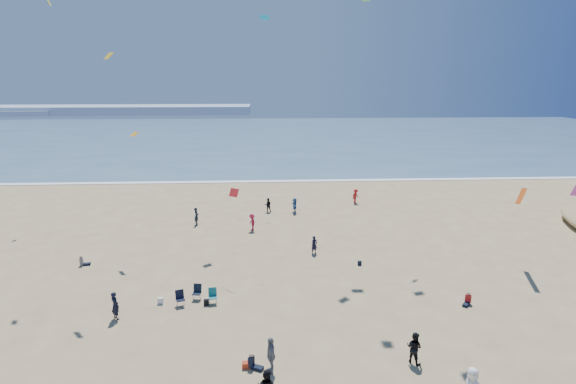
{
  "coord_description": "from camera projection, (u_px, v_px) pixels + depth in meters",
  "views": [
    {
      "loc": [
        0.75,
        -15.78,
        13.95
      ],
      "look_at": [
        2.0,
        8.0,
        7.9
      ],
      "focal_mm": 28.0,
      "sensor_mm": 36.0,
      "label": 1
    }
  ],
  "objects": [
    {
      "name": "headland_far",
      "position": [
        113.0,
        110.0,
        179.76
      ],
      "size": [
        110.0,
        20.0,
        3.2
      ],
      "primitive_type": "cube",
      "color": "#7A8EA8",
      "rests_on": "ground"
    },
    {
      "name": "standing_flyers",
      "position": [
        297.0,
        276.0,
        30.59
      ],
      "size": [
        28.31,
        38.94,
        1.94
      ],
      "color": "#314C88",
      "rests_on": "ground"
    },
    {
      "name": "black_backpack",
      "position": [
        206.0,
        302.0,
        28.37
      ],
      "size": [
        0.3,
        0.22,
        0.38
      ],
      "primitive_type": "cube",
      "color": "black",
      "rests_on": "ground"
    },
    {
      "name": "ocean",
      "position": [
        261.0,
        136.0,
        110.61
      ],
      "size": [
        220.0,
        100.0,
        0.06
      ],
      "primitive_type": "cube",
      "color": "#476B84",
      "rests_on": "ground"
    },
    {
      "name": "headland_near",
      "position": [
        3.0,
        113.0,
        173.03
      ],
      "size": [
        40.0,
        14.0,
        2.0
      ],
      "primitive_type": "cube",
      "color": "#7A8EA8",
      "rests_on": "ground"
    },
    {
      "name": "kites_aloft",
      "position": [
        417.0,
        69.0,
        28.41
      ],
      "size": [
        48.0,
        46.65,
        25.28
      ],
      "color": "green",
      "rests_on": "ground"
    },
    {
      "name": "white_tote",
      "position": [
        160.0,
        301.0,
        28.54
      ],
      "size": [
        0.35,
        0.2,
        0.4
      ],
      "primitive_type": "cube",
      "color": "white",
      "rests_on": "ground"
    },
    {
      "name": "chair_cluster",
      "position": [
        197.0,
        296.0,
        28.55
      ],
      "size": [
        2.72,
        1.52,
        1.0
      ],
      "color": "black",
      "rests_on": "ground"
    },
    {
      "name": "navy_bag",
      "position": [
        360.0,
        263.0,
        34.44
      ],
      "size": [
        0.28,
        0.18,
        0.34
      ],
      "primitive_type": "cube",
      "color": "black",
      "rests_on": "ground"
    },
    {
      "name": "cooler",
      "position": [
        247.0,
        365.0,
        22.24
      ],
      "size": [
        0.45,
        0.3,
        0.3
      ],
      "primitive_type": "cube",
      "color": "#B23319",
      "rests_on": "ground"
    },
    {
      "name": "seated_group",
      "position": [
        303.0,
        358.0,
        22.39
      ],
      "size": [
        27.87,
        25.89,
        0.84
      ],
      "color": "white",
      "rests_on": "ground"
    },
    {
      "name": "surf_line",
      "position": [
        260.0,
        181.0,
        62.22
      ],
      "size": [
        220.0,
        1.2,
        0.08
      ],
      "primitive_type": "cube",
      "color": "white",
      "rests_on": "ground"
    }
  ]
}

